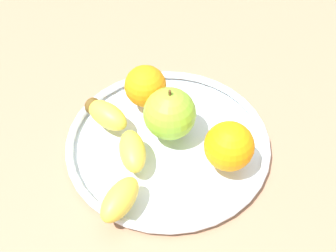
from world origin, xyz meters
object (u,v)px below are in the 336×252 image
object	(u,v)px
orange_center	(229,146)
banana	(118,151)
orange_back_left	(144,87)
fruit_bowl	(168,143)
apple	(170,114)

from	to	relation	value
orange_center	banana	bearing A→B (deg)	64.37
banana	orange_center	distance (cm)	15.79
orange_center	orange_back_left	world-z (taller)	orange_center
fruit_bowl	orange_center	xyz separation A→B (cm)	(-7.35, -6.10, 4.46)
apple	fruit_bowl	bearing A→B (deg)	146.79
banana	orange_center	world-z (taller)	orange_center
banana	orange_center	size ratio (longest dim) A/B	3.23
orange_back_left	banana	bearing A→B (deg)	140.28
fruit_bowl	orange_back_left	xyz separation A→B (cm)	(8.83, 0.24, 4.25)
apple	orange_back_left	xyz separation A→B (cm)	(7.50, 1.12, -0.60)
fruit_bowl	banana	xyz separation A→B (cm)	(-0.56, 8.05, 2.78)
apple	orange_center	distance (cm)	10.15
fruit_bowl	orange_back_left	bearing A→B (deg)	1.58
banana	orange_back_left	world-z (taller)	orange_back_left
orange_center	orange_back_left	xyz separation A→B (cm)	(16.18, 6.35, -0.21)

